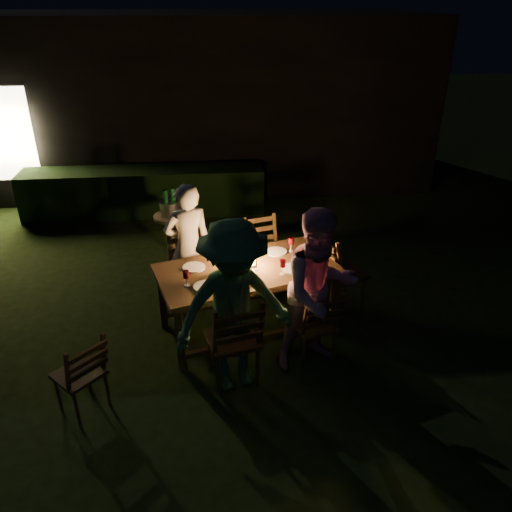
{
  "coord_description": "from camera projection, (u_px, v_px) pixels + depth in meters",
  "views": [
    {
      "loc": [
        0.66,
        -4.77,
        3.5
      ],
      "look_at": [
        1.15,
        0.29,
        0.83
      ],
      "focal_mm": 35.0,
      "sensor_mm": 36.0,
      "label": 1
    }
  ],
  "objects": [
    {
      "name": "person_opp_right",
      "position": [
        319.0,
        291.0,
        4.97
      ],
      "size": [
        1.0,
        0.88,
        1.75
      ],
      "primitive_type": "imported",
      "rotation": [
        0.0,
        0.0,
        0.29
      ],
      "color": "#C688AA",
      "rests_on": "ground"
    },
    {
      "name": "plate_far_right",
      "position": [
        276.0,
        252.0,
        5.85
      ],
      "size": [
        0.25,
        0.25,
        0.01
      ],
      "primitive_type": "cylinder",
      "color": "white",
      "rests_on": "dining_table"
    },
    {
      "name": "phone",
      "position": [
        201.0,
        292.0,
        5.07
      ],
      "size": [
        0.14,
        0.07,
        0.01
      ],
      "primitive_type": "cube",
      "color": "black",
      "rests_on": "dining_table"
    },
    {
      "name": "ice_bucket",
      "position": [
        170.0,
        208.0,
        7.13
      ],
      "size": [
        0.3,
        0.3,
        0.22
      ],
      "primitive_type": "cylinder",
      "color": "#A5A8AD",
      "rests_on": "side_table"
    },
    {
      "name": "wineglass_a",
      "position": [
        213.0,
        255.0,
        5.61
      ],
      "size": [
        0.06,
        0.06,
        0.18
      ],
      "primitive_type": null,
      "color": "#59070F",
      "rests_on": "dining_table"
    },
    {
      "name": "person_house_side",
      "position": [
        188.0,
        246.0,
        6.05
      ],
      "size": [
        0.66,
        0.53,
        1.59
      ],
      "primitive_type": "imported",
      "rotation": [
        0.0,
        0.0,
        3.43
      ],
      "color": "beige",
      "rests_on": "ground"
    },
    {
      "name": "plate_near_right",
      "position": [
        292.0,
        269.0,
        5.49
      ],
      "size": [
        0.25,
        0.25,
        0.01
      ],
      "primitive_type": "cylinder",
      "color": "white",
      "rests_on": "dining_table"
    },
    {
      "name": "lantern",
      "position": [
        250.0,
        252.0,
        5.5
      ],
      "size": [
        0.16,
        0.16,
        0.35
      ],
      "color": "white",
      "rests_on": "dining_table"
    },
    {
      "name": "bottle_bucket_a",
      "position": [
        166.0,
        206.0,
        7.07
      ],
      "size": [
        0.07,
        0.07,
        0.32
      ],
      "primitive_type": "cylinder",
      "color": "#0F471E",
      "rests_on": "side_table"
    },
    {
      "name": "dining_table",
      "position": [
        247.0,
        274.0,
        5.56
      ],
      "size": [
        2.16,
        1.49,
        0.82
      ],
      "rotation": [
        0.0,
        0.0,
        0.29
      ],
      "color": "#463017",
      "rests_on": "ground"
    },
    {
      "name": "garden_envelope",
      "position": [
        174.0,
        98.0,
        10.46
      ],
      "size": [
        40.0,
        40.0,
        3.2
      ],
      "color": "black",
      "rests_on": "ground"
    },
    {
      "name": "napkin_right",
      "position": [
        304.0,
        270.0,
        5.45
      ],
      "size": [
        0.18,
        0.14,
        0.01
      ],
      "primitive_type": "cube",
      "color": "red",
      "rests_on": "dining_table"
    },
    {
      "name": "plate_near_left",
      "position": [
        205.0,
        286.0,
        5.15
      ],
      "size": [
        0.25,
        0.25,
        0.01
      ],
      "primitive_type": "cylinder",
      "color": "white",
      "rests_on": "dining_table"
    },
    {
      "name": "chair_far_left",
      "position": [
        192.0,
        281.0,
        6.24
      ],
      "size": [
        0.58,
        0.61,
        1.04
      ],
      "rotation": [
        0.0,
        0.0,
        3.41
      ],
      "color": "#463017",
      "rests_on": "ground"
    },
    {
      "name": "wineglass_e",
      "position": [
        249.0,
        275.0,
        5.2
      ],
      "size": [
        0.06,
        0.06,
        0.18
      ],
      "primitive_type": null,
      "color": "silver",
      "rests_on": "dining_table"
    },
    {
      "name": "wineglass_c",
      "position": [
        283.0,
        267.0,
        5.35
      ],
      "size": [
        0.06,
        0.06,
        0.18
      ],
      "primitive_type": null,
      "color": "#59070F",
      "rests_on": "dining_table"
    },
    {
      "name": "bottle_table",
      "position": [
        226.0,
        261.0,
        5.37
      ],
      "size": [
        0.07,
        0.07,
        0.28
      ],
      "primitive_type": "cylinder",
      "color": "#0F471E",
      "rests_on": "dining_table"
    },
    {
      "name": "side_table",
      "position": [
        171.0,
        220.0,
        7.22
      ],
      "size": [
        0.5,
        0.5,
        0.68
      ],
      "color": "olive",
      "rests_on": "ground"
    },
    {
      "name": "chair_near_left",
      "position": [
        233.0,
        354.0,
        4.97
      ],
      "size": [
        0.58,
        0.61,
        1.08
      ],
      "rotation": [
        0.0,
        0.0,
        0.23
      ],
      "color": "#463017",
      "rests_on": "ground"
    },
    {
      "name": "napkin_left",
      "position": [
        245.0,
        284.0,
        5.21
      ],
      "size": [
        0.18,
        0.14,
        0.01
      ],
      "primitive_type": "cube",
      "color": "red",
      "rests_on": "dining_table"
    },
    {
      "name": "plate_far_left",
      "position": [
        194.0,
        267.0,
        5.51
      ],
      "size": [
        0.25,
        0.25,
        0.01
      ],
      "primitive_type": "cylinder",
      "color": "white",
      "rests_on": "dining_table"
    },
    {
      "name": "chair_near_right",
      "position": [
        313.0,
        337.0,
        5.29
      ],
      "size": [
        0.52,
        0.54,
        0.94
      ],
      "rotation": [
        0.0,
        0.0,
        0.25
      ],
      "color": "#463017",
      "rests_on": "ground"
    },
    {
      "name": "bottle_bucket_b",
      "position": [
        174.0,
        204.0,
        7.14
      ],
      "size": [
        0.07,
        0.07,
        0.32
      ],
      "primitive_type": "cylinder",
      "color": "#0F471E",
      "rests_on": "side_table"
    },
    {
      "name": "wineglass_b",
      "position": [
        186.0,
        278.0,
        5.14
      ],
      "size": [
        0.06,
        0.06,
        0.18
      ],
      "primitive_type": null,
      "color": "#59070F",
      "rests_on": "dining_table"
    },
    {
      "name": "chair_end",
      "position": [
        340.0,
        284.0,
        6.16
      ],
      "size": [
        0.65,
        0.63,
        1.08
      ],
      "rotation": [
        0.0,
        0.0,
        -1.23
      ],
      "color": "#463017",
      "rests_on": "ground"
    },
    {
      "name": "person_opp_left",
      "position": [
        234.0,
        308.0,
        4.66
      ],
      "size": [
        1.3,
        0.97,
        1.8
      ],
      "primitive_type": "imported",
      "rotation": [
        0.0,
        0.0,
        0.29
      ],
      "color": "#366C3F",
      "rests_on": "ground"
    },
    {
      "name": "wineglass_d",
      "position": [
        291.0,
        245.0,
        5.83
      ],
      "size": [
        0.06,
        0.06,
        0.18
      ],
      "primitive_type": null,
      "color": "#59070F",
      "rests_on": "dining_table"
    },
    {
      "name": "chair_far_right",
      "position": [
        265.0,
        268.0,
        6.57
      ],
      "size": [
        0.56,
        0.58,
        1.0
      ],
      "rotation": [
        0.0,
        0.0,
        3.41
      ],
      "color": "#463017",
      "rests_on": "ground"
    },
    {
      "name": "chair_spare",
      "position": [
        82.0,
        386.0,
        4.64
      ],
      "size": [
        0.58,
        0.58,
        0.89
      ],
      "rotation": [
        0.0,
        0.0,
        0.79
      ],
      "color": "#463017",
      "rests_on": "ground"
    }
  ]
}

